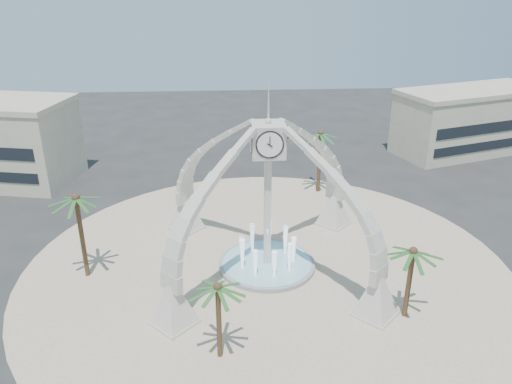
{
  "coord_description": "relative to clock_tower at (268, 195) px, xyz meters",
  "views": [
    {
      "loc": [
        -3.35,
        -35.51,
        22.26
      ],
      "look_at": [
        -0.78,
        2.0,
        5.93
      ],
      "focal_mm": 35.0,
      "sensor_mm": 36.0,
      "label": 1
    }
  ],
  "objects": [
    {
      "name": "plaza",
      "position": [
        0.0,
        0.0,
        -6.46
      ],
      "size": [
        40.0,
        40.0,
        0.06
      ],
      "primitive_type": "cylinder",
      "color": "#BFB08E",
      "rests_on": "ground"
    },
    {
      "name": "fountain",
      "position": [
        0.0,
        0.0,
        -6.2
      ],
      "size": [
        8.0,
        8.0,
        3.62
      ],
      "color": "#9A9A9D",
      "rests_on": "ground"
    },
    {
      "name": "palm_south",
      "position": [
        -3.92,
        -10.45,
        -1.33
      ],
      "size": [
        3.78,
        3.78,
        5.9
      ],
      "rotation": [
        0.0,
        0.0,
        0.08
      ],
      "color": "brown",
      "rests_on": "ground"
    },
    {
      "name": "building_ne",
      "position": [
        30.0,
        28.0,
        -2.18
      ],
      "size": [
        21.87,
        14.17,
        8.6
      ],
      "rotation": [
        0.0,
        0.0,
        0.31
      ],
      "color": "beige",
      "rests_on": "ground"
    },
    {
      "name": "palm_east",
      "position": [
        9.18,
        -7.25,
        -1.25
      ],
      "size": [
        4.07,
        4.07,
        6.03
      ],
      "rotation": [
        0.0,
        0.0,
        -0.09
      ],
      "color": "brown",
      "rests_on": "ground"
    },
    {
      "name": "ground",
      "position": [
        0.0,
        0.0,
        -6.49
      ],
      "size": [
        140.0,
        140.0,
        0.0
      ],
      "primitive_type": "plane",
      "color": "#282828",
      "rests_on": "ground"
    },
    {
      "name": "palm_north",
      "position": [
        7.1,
        15.34,
        0.19
      ],
      "size": [
        5.26,
        5.26,
        7.59
      ],
      "rotation": [
        0.0,
        0.0,
        -0.29
      ],
      "color": "brown",
      "rests_on": "ground"
    },
    {
      "name": "clock_tower",
      "position": [
        0.0,
        0.0,
        0.0
      ],
      "size": [
        17.94,
        17.94,
        16.3
      ],
      "color": "silver",
      "rests_on": "ground"
    },
    {
      "name": "palm_west",
      "position": [
        -14.58,
        -0.37,
        0.29
      ],
      "size": [
        5.21,
        5.21,
        7.65
      ],
      "rotation": [
        0.0,
        0.0,
        0.43
      ],
      "color": "brown",
      "rests_on": "ground"
    }
  ]
}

